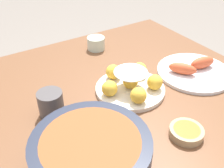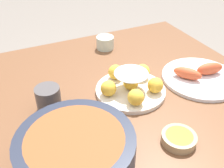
{
  "view_description": "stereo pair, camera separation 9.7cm",
  "coord_description": "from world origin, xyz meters",
  "px_view_note": "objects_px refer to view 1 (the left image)",
  "views": [
    {
      "loc": [
        0.36,
        0.7,
        1.3
      ],
      "look_at": [
        -0.06,
        0.03,
        0.75
      ],
      "focal_mm": 42.0,
      "sensor_mm": 36.0,
      "label": 1
    },
    {
      "loc": [
        0.27,
        0.74,
        1.3
      ],
      "look_at": [
        -0.06,
        0.03,
        0.75
      ],
      "focal_mm": 42.0,
      "sensor_mm": 36.0,
      "label": 2
    }
  ],
  "objects_px": {
    "serving_bowl": "(91,153)",
    "dining_table": "(95,112)",
    "cup_far": "(51,104)",
    "sauce_bowl": "(186,132)",
    "cup_near": "(96,43)",
    "cake_plate": "(131,83)",
    "seafood_platter": "(194,70)"
  },
  "relations": [
    {
      "from": "sauce_bowl",
      "to": "cup_far",
      "type": "distance_m",
      "value": 0.44
    },
    {
      "from": "seafood_platter",
      "to": "cup_far",
      "type": "xyz_separation_m",
      "value": [
        0.6,
        -0.07,
        0.03
      ]
    },
    {
      "from": "serving_bowl",
      "to": "cup_far",
      "type": "relative_size",
      "value": 3.55
    },
    {
      "from": "cake_plate",
      "to": "sauce_bowl",
      "type": "distance_m",
      "value": 0.28
    },
    {
      "from": "dining_table",
      "to": "serving_bowl",
      "type": "height_order",
      "value": "serving_bowl"
    },
    {
      "from": "dining_table",
      "to": "seafood_platter",
      "type": "distance_m",
      "value": 0.45
    },
    {
      "from": "cake_plate",
      "to": "cup_far",
      "type": "bearing_deg",
      "value": -6.2
    },
    {
      "from": "dining_table",
      "to": "cup_near",
      "type": "xyz_separation_m",
      "value": [
        -0.19,
        -0.32,
        0.12
      ]
    },
    {
      "from": "serving_bowl",
      "to": "seafood_platter",
      "type": "xyz_separation_m",
      "value": [
        -0.59,
        -0.19,
        -0.04
      ]
    },
    {
      "from": "cake_plate",
      "to": "cup_far",
      "type": "xyz_separation_m",
      "value": [
        0.3,
        -0.03,
        0.01
      ]
    },
    {
      "from": "dining_table",
      "to": "cup_far",
      "type": "height_order",
      "value": "cup_far"
    },
    {
      "from": "cup_near",
      "to": "sauce_bowl",
      "type": "bearing_deg",
      "value": 85.76
    },
    {
      "from": "cake_plate",
      "to": "cup_near",
      "type": "bearing_deg",
      "value": -99.08
    },
    {
      "from": "dining_table",
      "to": "seafood_platter",
      "type": "height_order",
      "value": "seafood_platter"
    },
    {
      "from": "serving_bowl",
      "to": "cup_near",
      "type": "distance_m",
      "value": 0.69
    },
    {
      "from": "cup_near",
      "to": "cup_far",
      "type": "distance_m",
      "value": 0.49
    },
    {
      "from": "dining_table",
      "to": "sauce_bowl",
      "type": "relative_size",
      "value": 12.54
    },
    {
      "from": "cake_plate",
      "to": "serving_bowl",
      "type": "height_order",
      "value": "serving_bowl"
    },
    {
      "from": "serving_bowl",
      "to": "sauce_bowl",
      "type": "bearing_deg",
      "value": 170.37
    },
    {
      "from": "dining_table",
      "to": "serving_bowl",
      "type": "bearing_deg",
      "value": 60.36
    },
    {
      "from": "cake_plate",
      "to": "serving_bowl",
      "type": "xyz_separation_m",
      "value": [
        0.29,
        0.23,
        0.02
      ]
    },
    {
      "from": "cake_plate",
      "to": "seafood_platter",
      "type": "xyz_separation_m",
      "value": [
        -0.3,
        0.04,
        -0.02
      ]
    },
    {
      "from": "serving_bowl",
      "to": "cup_far",
      "type": "height_order",
      "value": "serving_bowl"
    },
    {
      "from": "sauce_bowl",
      "to": "seafood_platter",
      "type": "relative_size",
      "value": 0.34
    },
    {
      "from": "cup_far",
      "to": "dining_table",
      "type": "bearing_deg",
      "value": -173.31
    },
    {
      "from": "seafood_platter",
      "to": "cup_near",
      "type": "relative_size",
      "value": 3.64
    },
    {
      "from": "cake_plate",
      "to": "cup_near",
      "type": "height_order",
      "value": "cake_plate"
    },
    {
      "from": "dining_table",
      "to": "cake_plate",
      "type": "distance_m",
      "value": 0.19
    },
    {
      "from": "serving_bowl",
      "to": "seafood_platter",
      "type": "height_order",
      "value": "serving_bowl"
    },
    {
      "from": "serving_bowl",
      "to": "cup_far",
      "type": "distance_m",
      "value": 0.26
    },
    {
      "from": "serving_bowl",
      "to": "dining_table",
      "type": "bearing_deg",
      "value": -119.64
    },
    {
      "from": "sauce_bowl",
      "to": "cup_near",
      "type": "xyz_separation_m",
      "value": [
        -0.05,
        -0.65,
        0.02
      ]
    }
  ]
}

